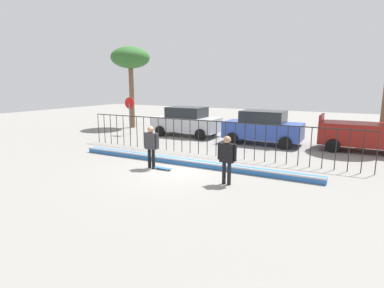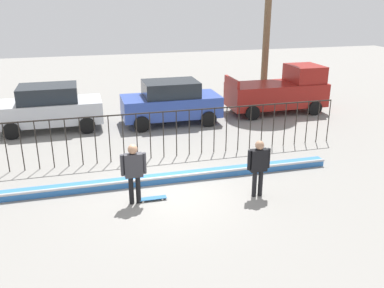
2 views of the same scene
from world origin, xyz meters
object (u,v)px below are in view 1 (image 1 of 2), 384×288
pickup_truck (376,132)px  stop_sign (130,111)px  parked_car_blue (263,127)px  camera_operator (227,156)px  parked_car_silver (187,121)px  skateboarder (151,143)px  skateboard (162,168)px  palm_tree_short (130,59)px

pickup_truck → stop_sign: 14.34m
parked_car_blue → stop_sign: (-8.73, -0.96, 0.64)m
camera_operator → parked_car_silver: size_ratio=0.39×
parked_car_blue → stop_sign: 8.81m
skateboarder → parked_car_silver: (-2.56, 7.60, -0.07)m
camera_operator → parked_car_blue: bearing=-36.8°
skateboard → parked_car_silver: parked_car_silver is taller
parked_car_blue → stop_sign: size_ratio=1.72×
skateboard → stop_sign: 9.20m
skateboarder → palm_tree_short: size_ratio=0.28×
pickup_truck → stop_sign: stop_sign is taller
parked_car_blue → skateboarder: bearing=-106.1°
pickup_truck → camera_operator: bearing=-125.2°
skateboarder → parked_car_silver: parked_car_silver is taller
camera_operator → parked_car_silver: 10.05m
stop_sign → palm_tree_short: bearing=126.2°
palm_tree_short → skateboard: bearing=-46.1°
skateboarder → parked_car_silver: bearing=122.6°
parked_car_blue → palm_tree_short: 11.81m
camera_operator → palm_tree_short: bearing=7.5°
parked_car_silver → pickup_truck: 10.67m
skateboard → stop_sign: stop_sign is taller
pickup_truck → stop_sign: (-14.26, -1.40, 0.58)m
skateboarder → skateboard: bearing=18.5°
skateboard → pickup_truck: size_ratio=0.17×
skateboarder → pickup_truck: 11.14m
parked_car_blue → pickup_truck: pickup_truck is taller
camera_operator → parked_car_blue: (-0.85, 7.65, -0.03)m
skateboarder → camera_operator: (3.44, -0.46, -0.03)m
skateboard → stop_sign: bearing=114.6°
stop_sign → skateboard: bearing=-43.0°
pickup_truck → skateboard: bearing=-140.3°
skateboard → camera_operator: camera_operator is taller
skateboard → pickup_truck: bearing=22.5°
skateboard → camera_operator: (2.96, -0.50, 0.95)m
pickup_truck → palm_tree_short: (-16.38, 1.51, 4.17)m
pickup_truck → parked_car_silver: bearing=175.0°
parked_car_blue → stop_sign: bearing=-170.0°
palm_tree_short → pickup_truck: bearing=-5.3°
skateboarder → camera_operator: bearing=6.4°
camera_operator → palm_tree_short: (-11.71, 9.59, 4.20)m
skateboarder → stop_sign: stop_sign is taller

